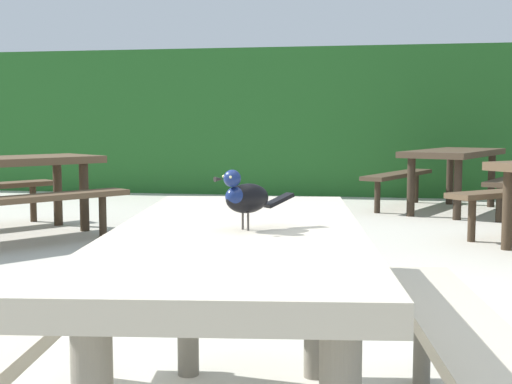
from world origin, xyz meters
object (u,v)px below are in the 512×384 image
object	(u,v)px
picnic_table_foreground	(239,285)
bird_grackle	(245,196)
picnic_table_mid_left	(2,177)
picnic_table_mid_right	(454,165)

from	to	relation	value
picnic_table_foreground	bird_grackle	xyz separation A→B (m)	(0.03, -0.06, 0.29)
picnic_table_foreground	picnic_table_mid_left	world-z (taller)	same
bird_grackle	picnic_table_mid_left	bearing A→B (deg)	127.99
picnic_table_foreground	picnic_table_mid_right	bearing A→B (deg)	78.45
picnic_table_mid_left	picnic_table_mid_right	size ratio (longest dim) A/B	1.06
picnic_table_mid_right	picnic_table_foreground	bearing A→B (deg)	-101.55
bird_grackle	picnic_table_foreground	bearing A→B (deg)	116.43
bird_grackle	picnic_table_mid_right	world-z (taller)	bird_grackle
bird_grackle	picnic_table_mid_right	distance (m)	6.67
picnic_table_foreground	bird_grackle	distance (m)	0.30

